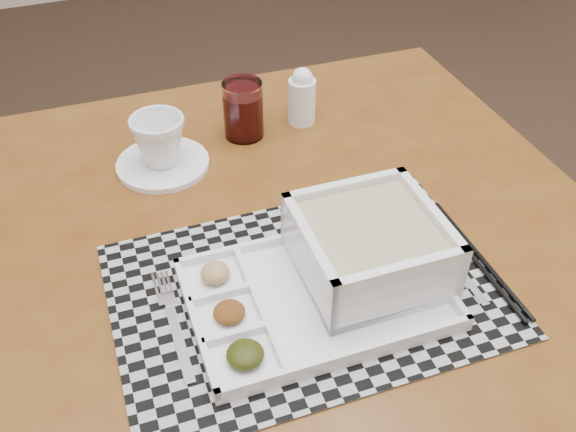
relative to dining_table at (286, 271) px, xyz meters
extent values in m
plane|color=#2E2017|center=(0.20, 0.39, -0.63)|extent=(5.00, 5.00, 0.00)
cube|color=#5A2910|center=(0.00, 0.00, 0.05)|extent=(0.98, 0.98, 0.04)
cylinder|color=#5A2910|center=(-0.41, 0.44, -0.30)|extent=(0.05, 0.05, 0.67)
cylinder|color=#5A2910|center=(0.44, 0.41, -0.30)|extent=(0.05, 0.05, 0.67)
cube|color=#5A2910|center=(0.01, 0.41, 0.00)|extent=(0.81, 0.06, 0.08)
cube|color=#5A2910|center=(-0.41, 0.01, 0.00)|extent=(0.06, 0.81, 0.08)
cube|color=#5A2910|center=(0.41, -0.01, 0.00)|extent=(0.06, 0.81, 0.08)
cube|color=#9E9EA5|center=(-0.01, -0.11, 0.07)|extent=(0.51, 0.36, 0.00)
cube|color=white|center=(-0.01, -0.13, 0.08)|extent=(0.33, 0.23, 0.01)
cube|color=white|center=(-0.01, -0.03, 0.09)|extent=(0.32, 0.02, 0.01)
cube|color=white|center=(-0.01, -0.24, 0.09)|extent=(0.32, 0.02, 0.01)
cube|color=white|center=(-0.17, -0.13, 0.09)|extent=(0.02, 0.22, 0.01)
cube|color=white|center=(0.15, -0.14, 0.09)|extent=(0.02, 0.22, 0.01)
cube|color=white|center=(-0.08, -0.13, 0.09)|extent=(0.01, 0.20, 0.01)
cube|color=white|center=(-0.13, -0.16, 0.09)|extent=(0.08, 0.01, 0.01)
cube|color=white|center=(-0.13, -0.09, 0.09)|extent=(0.08, 0.01, 0.01)
ellipsoid|color=black|center=(-0.13, -0.20, 0.10)|extent=(0.04, 0.04, 0.02)
ellipsoid|color=#48280C|center=(-0.12, -0.13, 0.09)|extent=(0.04, 0.04, 0.02)
ellipsoid|color=#9A7946|center=(-0.12, -0.06, 0.10)|extent=(0.04, 0.04, 0.02)
cube|color=white|center=(0.07, -0.12, 0.09)|extent=(0.18, 0.18, 0.01)
cube|color=white|center=(0.07, -0.03, 0.13)|extent=(0.18, 0.02, 0.09)
cube|color=white|center=(0.07, -0.20, 0.13)|extent=(0.18, 0.02, 0.09)
cube|color=white|center=(-0.01, -0.11, 0.13)|extent=(0.02, 0.18, 0.09)
cube|color=white|center=(0.15, -0.12, 0.13)|extent=(0.02, 0.18, 0.09)
cube|color=tan|center=(0.07, -0.12, 0.12)|extent=(0.16, 0.16, 0.07)
cube|color=silver|center=(-0.19, -0.14, 0.08)|extent=(0.02, 0.12, 0.00)
cube|color=silver|center=(-0.19, -0.06, 0.08)|extent=(0.02, 0.02, 0.00)
cube|color=silver|center=(-0.20, -0.03, 0.08)|extent=(0.00, 0.04, 0.00)
cube|color=silver|center=(-0.19, -0.03, 0.08)|extent=(0.00, 0.04, 0.00)
cube|color=silver|center=(-0.18, -0.03, 0.08)|extent=(0.00, 0.04, 0.00)
cube|color=silver|center=(-0.18, -0.03, 0.08)|extent=(0.00, 0.04, 0.00)
cube|color=silver|center=(0.19, -0.16, 0.08)|extent=(0.01, 0.12, 0.00)
ellipsoid|color=silver|center=(0.19, -0.07, 0.08)|extent=(0.04, 0.06, 0.01)
cylinder|color=black|center=(0.22, -0.14, 0.08)|extent=(0.02, 0.24, 0.01)
cylinder|color=black|center=(0.23, -0.15, 0.08)|extent=(0.02, 0.24, 0.01)
cylinder|color=white|center=(-0.13, 0.23, 0.08)|extent=(0.15, 0.15, 0.01)
imported|color=white|center=(-0.13, 0.23, 0.12)|extent=(0.10, 0.10, 0.08)
cylinder|color=white|center=(0.03, 0.27, 0.12)|extent=(0.07, 0.07, 0.10)
cylinder|color=#390406|center=(0.03, 0.27, 0.11)|extent=(0.06, 0.06, 0.08)
cylinder|color=white|center=(0.14, 0.27, 0.11)|extent=(0.05, 0.05, 0.08)
sphere|color=white|center=(0.14, 0.27, 0.16)|extent=(0.04, 0.04, 0.04)
camera|label=1|loc=(-0.24, -0.63, 0.69)|focal=40.00mm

